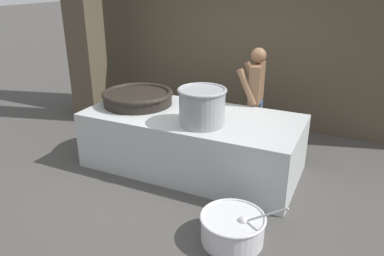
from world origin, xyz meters
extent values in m
plane|color=#474442|center=(0.00, 0.00, 0.00)|extent=(60.00, 60.00, 0.00)
cube|color=#4C4233|center=(0.00, 2.23, 2.06)|extent=(6.94, 0.24, 4.12)
cube|color=#4C4233|center=(-2.71, 1.08, 2.06)|extent=(0.51, 0.51, 4.12)
cube|color=#B2B7B7|center=(0.00, 0.00, 0.41)|extent=(3.06, 1.41, 0.83)
cylinder|color=black|center=(-0.95, 0.07, 0.91)|extent=(1.04, 1.04, 0.16)
torus|color=black|center=(-0.95, 0.07, 0.99)|extent=(1.08, 1.08, 0.08)
cylinder|color=gray|center=(0.28, -0.28, 1.06)|extent=(0.60, 0.60, 0.47)
torus|color=gray|center=(0.28, -0.28, 1.30)|extent=(0.64, 0.64, 0.04)
cylinder|color=brown|center=(0.66, 0.87, 0.41)|extent=(0.12, 0.12, 0.82)
cylinder|color=brown|center=(0.64, 1.04, 0.41)|extent=(0.12, 0.12, 0.82)
cube|color=#334C72|center=(0.65, 0.96, 0.57)|extent=(0.22, 0.27, 0.53)
cube|color=brown|center=(0.65, 0.96, 1.12)|extent=(0.21, 0.51, 0.60)
cylinder|color=brown|center=(0.57, 0.70, 1.12)|extent=(0.34, 0.13, 0.56)
cylinder|color=brown|center=(0.52, 1.19, 1.12)|extent=(0.34, 0.13, 0.56)
sphere|color=brown|center=(0.65, 0.96, 1.55)|extent=(0.23, 0.23, 0.23)
cylinder|color=silver|center=(1.11, -1.34, 0.15)|extent=(0.67, 0.67, 0.29)
torus|color=silver|center=(1.11, -1.34, 0.29)|extent=(0.71, 0.71, 0.03)
cylinder|color=#6B9347|center=(1.11, -1.34, 0.21)|extent=(0.59, 0.59, 0.07)
sphere|color=silver|center=(1.22, -1.35, 0.28)|extent=(0.12, 0.12, 0.12)
cylinder|color=silver|center=(1.44, -1.36, 0.43)|extent=(0.46, 0.05, 0.33)
camera|label=1|loc=(2.11, -4.50, 2.65)|focal=35.00mm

